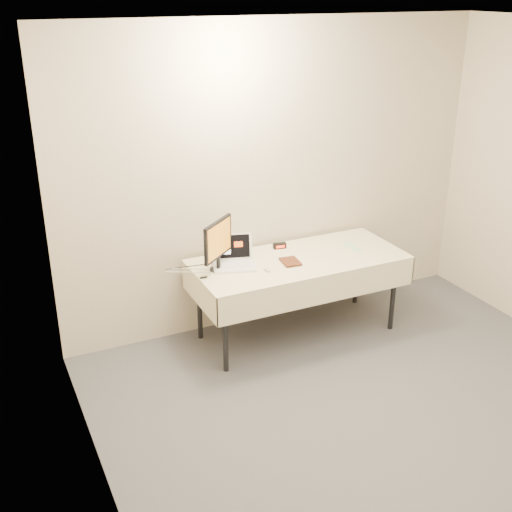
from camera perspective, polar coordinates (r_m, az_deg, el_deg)
name	(u,v)px	position (r m, az deg, el deg)	size (l,w,h in m)	color
ground	(448,476)	(4.54, 16.72, -18.24)	(5.00, 5.00, 0.00)	#424247
back_wall	(276,177)	(5.73, 1.77, 7.05)	(4.00, 0.10, 2.70)	beige
table	(298,265)	(5.59, 3.80, -0.80)	(1.86, 0.81, 0.74)	black
laptop	(233,258)	(5.41, -2.05, -0.18)	(0.42, 0.40, 0.24)	white
monitor	(218,242)	(5.23, -3.40, 1.28)	(0.34, 0.29, 0.43)	black
book	(283,253)	(5.41, 2.37, 0.25)	(0.15, 0.02, 0.20)	maroon
alarm_clock	(280,246)	(5.76, 2.11, 0.92)	(0.12, 0.06, 0.05)	black
clicker	(267,270)	(5.31, 1.01, -1.21)	(0.04, 0.09, 0.02)	silver
paper_form	(353,247)	(5.85, 8.58, 0.77)	(0.09, 0.24, 0.00)	#C3ECBC
usb_dongle	(204,277)	(5.20, -4.69, -1.91)	(0.06, 0.02, 0.01)	black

